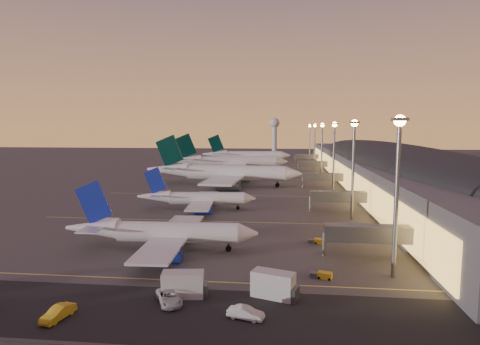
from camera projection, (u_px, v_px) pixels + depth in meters
name	position (u px, v px, depth m)	size (l,w,h in m)	color
ground	(215.00, 217.00, 107.76)	(700.00, 700.00, 0.00)	#3E3C39
airliner_narrow_south	(161.00, 232.00, 78.42)	(38.31, 34.17, 13.70)	silver
airliner_narrow_north	(197.00, 198.00, 117.51)	(34.98, 31.32, 12.49)	silver
airliner_wide_near	(223.00, 173.00, 164.95)	(65.43, 59.72, 20.93)	silver
airliner_wide_mid	(228.00, 162.00, 215.65)	(65.10, 59.80, 20.83)	silver
airliner_wide_far	(246.00, 155.00, 272.42)	(60.05, 54.79, 19.21)	silver
terminal_building	(385.00, 163.00, 171.72)	(56.35, 255.00, 17.46)	#525257
light_masts	(327.00, 143.00, 166.13)	(2.20, 217.20, 25.90)	slate
radar_tower	(275.00, 130.00, 361.07)	(9.00, 9.00, 32.50)	silver
service_lane	(142.00, 311.00, 52.44)	(260.00, 16.00, 0.01)	black
lane_markings	(233.00, 193.00, 147.27)	(90.00, 180.36, 0.00)	#D8C659
baggage_tug_a	(322.00, 275.00, 64.02)	(3.65, 2.33, 1.02)	gold
baggage_tug_b	(318.00, 241.00, 83.20)	(3.54, 1.81, 1.01)	gold
catering_truck_a	(185.00, 285.00, 56.88)	(6.73, 3.32, 3.63)	silver
catering_truck_b	(275.00, 286.00, 56.59)	(7.03, 4.48, 3.70)	silver
service_van_c	(169.00, 297.00, 54.84)	(2.77, 6.01, 1.67)	silver
service_van_d	(58.00, 313.00, 50.25)	(1.73, 4.97, 1.64)	gold
service_van_e	(246.00, 313.00, 50.35)	(1.64, 4.69, 1.55)	silver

